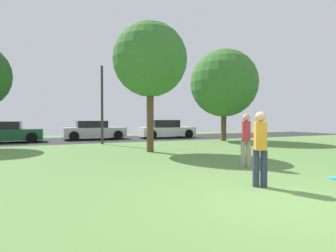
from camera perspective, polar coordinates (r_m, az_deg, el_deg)
The scene contains 11 objects.
ground_plane at distance 5.18m, azimuth 23.00°, elevation -14.77°, with size 44.00×44.00×0.00m, color #5B8442.
road_strip at distance 19.79m, azimuth -13.16°, elevation -2.74°, with size 44.00×6.40×0.01m, color #28282B.
oak_tree_center at distance 12.08m, azimuth -3.84°, elevation 13.84°, with size 3.25×3.25×5.68m.
maple_tree_far at distance 18.46m, azimuth 11.82°, elevation 8.91°, with size 4.49×4.49×6.09m.
person_thrower at distance 8.34m, azimuth 16.27°, elevation -2.48°, with size 0.36×0.39×1.59m.
person_catcher at distance 6.00m, azimuth 19.03°, elevation -3.99°, with size 0.36×0.39×1.60m.
frisbee_disc at distance 7.73m, azimuth 31.89°, elevation -9.38°, with size 0.27×0.27×0.03m, color #2DB2E0.
parked_car_green at distance 19.24m, azimuth -31.21°, elevation -1.24°, with size 4.03×2.01×1.30m.
parked_car_silver at distance 19.84m, azimuth -15.46°, elevation -0.97°, with size 4.21×2.10×1.32m.
parked_car_white at distance 20.76m, azimuth -0.45°, elevation -0.78°, with size 4.29×1.94×1.38m.
street_lamp_post at distance 15.86m, azimuth -13.86°, elevation 4.35°, with size 0.14×0.14×4.50m, color #2D2D33.
Camera 1 is at (-3.64, -3.40, 1.44)m, focal length 28.63 mm.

